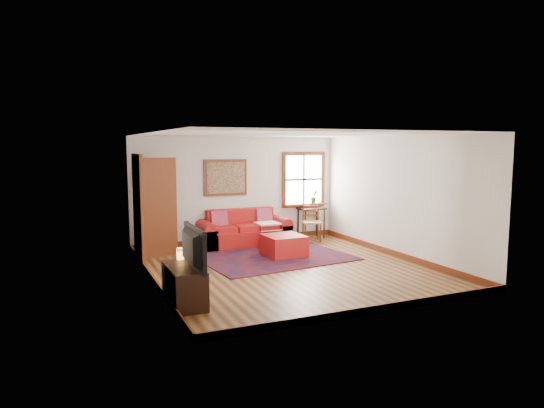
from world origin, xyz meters
name	(u,v)px	position (x,y,z in m)	size (l,w,h in m)	color
ground	(287,268)	(0.00, 0.00, 0.00)	(5.50, 5.50, 0.00)	#462712
room_envelope	(287,181)	(0.00, 0.02, 1.65)	(5.04, 5.54, 2.52)	silver
window	(305,185)	(1.78, 2.70, 1.31)	(1.18, 0.20, 1.38)	white
doorway	(150,207)	(-2.21, 1.78, 1.07)	(0.89, 1.08, 2.14)	black
framed_artwork	(226,178)	(-0.30, 2.71, 1.55)	(1.05, 0.07, 0.85)	maroon
persian_rug	(272,256)	(0.13, 0.99, 0.01)	(2.97, 2.38, 0.02)	#58120C
red_leather_sofa	(244,233)	(0.01, 2.34, 0.27)	(2.10, 0.87, 0.82)	#AD1716
red_ottoman	(284,246)	(0.37, 0.94, 0.22)	(0.78, 0.78, 0.44)	#AD1716
side_table	(311,213)	(1.87, 2.53, 0.63)	(0.63, 0.47, 0.75)	black
ladder_back_chair	(311,220)	(1.69, 2.18, 0.49)	(0.54, 0.52, 0.92)	tan
media_cabinet	(184,285)	(-2.25, -1.29, 0.28)	(0.46, 1.02, 0.56)	black
television	(187,248)	(-2.23, -1.44, 0.86)	(1.05, 0.14, 0.60)	black
candle_hurricane	(180,254)	(-2.20, -0.85, 0.65)	(0.12, 0.12, 0.18)	silver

